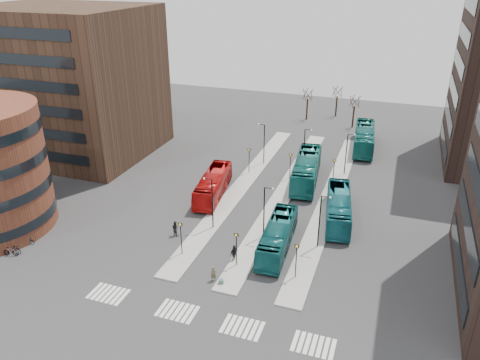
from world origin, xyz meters
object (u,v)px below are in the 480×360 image
(suitcase, at_px, (221,282))
(teal_bus_b, at_px, (306,169))
(red_bus, at_px, (213,185))
(bicycle_near, at_px, (16,248))
(commuter_c, at_px, (264,251))
(bicycle_mid, at_px, (11,252))
(commuter_b, at_px, (234,253))
(teal_bus_c, at_px, (338,208))
(teal_bus_a, at_px, (278,236))
(teal_bus_d, at_px, (364,138))
(commuter_a, at_px, (175,228))
(bicycle_far, at_px, (28,240))
(traveller, at_px, (214,274))

(suitcase, xyz_separation_m, teal_bus_b, (2.65, 25.28, 1.54))
(red_bus, relative_size, bicycle_near, 6.62)
(teal_bus_b, height_order, commuter_c, teal_bus_b)
(suitcase, bearing_deg, bicycle_mid, 164.77)
(commuter_b, bearing_deg, commuter_c, -41.05)
(teal_bus_c, distance_m, commuter_c, 12.09)
(commuter_b, bearing_deg, teal_bus_a, -22.60)
(red_bus, relative_size, commuter_b, 6.00)
(teal_bus_a, relative_size, bicycle_mid, 6.56)
(red_bus, height_order, teal_bus_d, teal_bus_d)
(commuter_a, xyz_separation_m, bicycle_far, (-14.24, -6.89, -0.46))
(teal_bus_b, relative_size, bicycle_mid, 7.96)
(teal_bus_a, height_order, commuter_c, teal_bus_a)
(teal_bus_c, bearing_deg, commuter_b, -134.26)
(bicycle_mid, bearing_deg, bicycle_near, -13.21)
(teal_bus_d, relative_size, commuter_c, 7.01)
(teal_bus_c, relative_size, commuter_b, 6.15)
(commuter_c, relative_size, bicycle_far, 1.14)
(traveller, bearing_deg, teal_bus_d, 62.15)
(suitcase, bearing_deg, bicycle_far, 158.64)
(red_bus, distance_m, commuter_c, 15.51)
(bicycle_mid, bearing_deg, bicycle_far, -13.21)
(suitcase, distance_m, bicycle_near, 22.34)
(bicycle_near, xyz_separation_m, bicycle_far, (0.00, 1.68, -0.02))
(teal_bus_a, relative_size, bicycle_near, 6.43)
(commuter_b, xyz_separation_m, commuter_c, (2.75, 1.45, -0.01))
(commuter_a, xyz_separation_m, bicycle_near, (-14.24, -8.56, -0.44))
(commuter_a, height_order, bicycle_mid, commuter_a)
(suitcase, height_order, teal_bus_c, teal_bus_c)
(commuter_b, distance_m, bicycle_far, 22.52)
(traveller, bearing_deg, red_bus, 98.03)
(teal_bus_a, xyz_separation_m, teal_bus_c, (5.08, 8.32, 0.08))
(commuter_b, bearing_deg, bicycle_far, 122.47)
(bicycle_near, relative_size, bicycle_mid, 1.02)
(bicycle_mid, bearing_deg, teal_bus_d, -48.62)
(commuter_b, xyz_separation_m, bicycle_mid, (-22.08, -6.80, -0.43))
(bicycle_far, bearing_deg, teal_bus_a, -79.00)
(bicycle_near, relative_size, bicycle_far, 1.05)
(teal_bus_d, distance_m, bicycle_mid, 53.59)
(teal_bus_c, relative_size, bicycle_near, 6.78)
(red_bus, bearing_deg, traveller, -75.51)
(teal_bus_b, relative_size, traveller, 8.64)
(red_bus, distance_m, teal_bus_b, 13.32)
(suitcase, xyz_separation_m, bicycle_mid, (-22.24, -2.77, 0.21))
(suitcase, bearing_deg, commuter_b, 69.99)
(bicycle_near, bearing_deg, teal_bus_d, -21.79)
(red_bus, xyz_separation_m, traveller, (6.89, -16.68, -0.79))
(red_bus, height_order, commuter_b, red_bus)
(teal_bus_a, relative_size, teal_bus_c, 0.95)
(red_bus, bearing_deg, teal_bus_a, -47.78)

